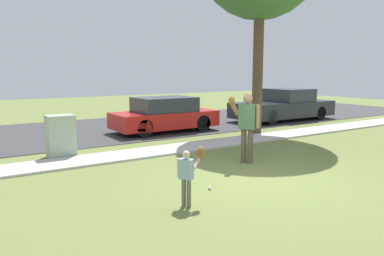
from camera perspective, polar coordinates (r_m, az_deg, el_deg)
The scene contains 9 objects.
ground_plane at distance 11.31m, azimuth -2.37°, elevation -3.39°, with size 48.00×48.00×0.00m, color olive.
sidewalk_strip at distance 11.39m, azimuth -2.63°, elevation -3.15°, with size 36.00×1.20×0.06m, color beige.
road_surface at distance 15.84m, azimuth -11.84°, elevation -0.04°, with size 36.00×6.80×0.02m, color #38383A.
person_adult at distance 9.67m, azimuth 8.20°, elevation 1.02°, with size 0.89×0.55×1.78m.
person_child at distance 6.62m, azimuth -0.28°, elevation -6.09°, with size 0.56×0.31×1.05m.
baseball at distance 7.67m, azimuth 2.68°, elevation -9.01°, with size 0.07×0.07×0.07m, color white.
utility_cabinet at distance 10.96m, azimuth -19.18°, elevation -1.17°, with size 0.72×0.56×1.16m, color #9EB293.
parked_hatchback_red at distance 14.62m, azimuth -4.16°, elevation 1.97°, with size 4.00×1.75×1.33m.
parked_pickup_dark at distance 18.52m, azimuth 13.71°, elevation 3.21°, with size 5.20×1.95×1.48m.
Camera 1 is at (-5.64, -6.01, 2.37)m, focal length 35.40 mm.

